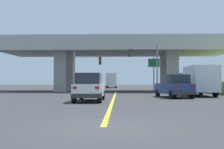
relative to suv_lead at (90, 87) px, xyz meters
name	(u,v)px	position (x,y,z in m)	size (l,w,h in m)	color
ground	(116,91)	(1.67, 20.02, -1.01)	(160.00, 160.00, 0.00)	#353538
overpass_bridge	(116,55)	(1.67, 20.02, 4.35)	(32.42, 9.98, 7.58)	#A8A59E
lane_divider_stripe	(114,98)	(1.67, 3.05, -1.01)	(0.20, 27.77, 0.01)	yellow
suv_lead	(90,87)	(0.00, 0.00, 0.00)	(1.97, 4.60, 2.02)	silver
suv_crossing	(174,86)	(7.02, 4.60, 0.00)	(2.77, 5.08, 2.02)	navy
box_truck	(198,80)	(10.03, 7.52, 0.54)	(2.33, 6.57, 2.92)	navy
traffic_signal_nearside	(148,62)	(5.62, 13.39, 2.85)	(3.57, 0.36, 5.94)	slate
traffic_signal_farside	(84,66)	(-2.22, 13.48, 2.27)	(3.45, 0.36, 5.12)	slate
highway_sign	(154,66)	(6.88, 17.39, 2.47)	(1.59, 0.17, 4.74)	#56595E
semi_truck_distant	(112,80)	(0.33, 40.92, 0.67)	(2.33, 7.55, 3.20)	navy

